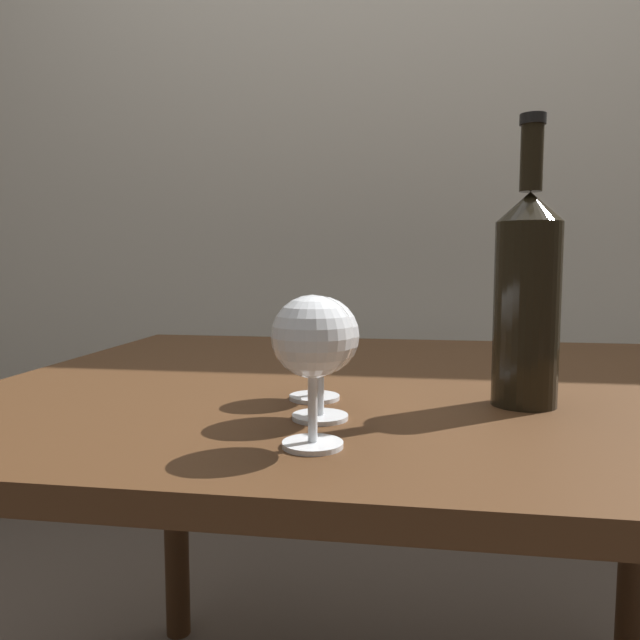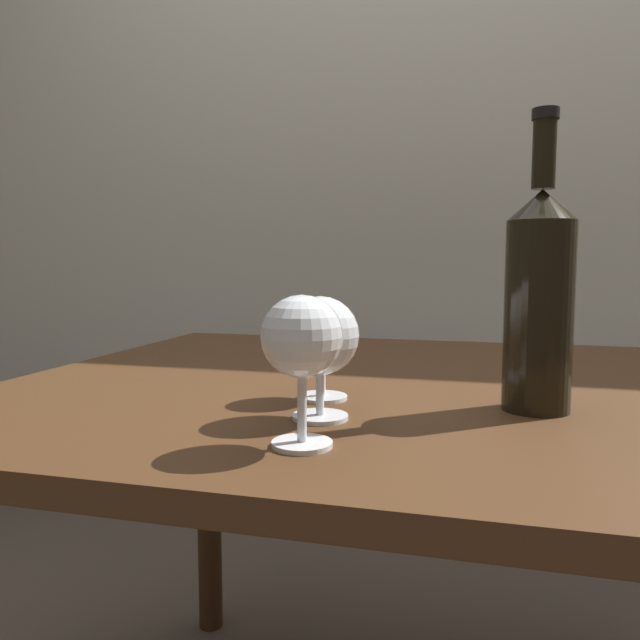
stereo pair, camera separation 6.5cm
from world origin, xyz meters
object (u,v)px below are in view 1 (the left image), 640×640
(wine_bottle, at_px, (527,294))
(wine_glass_white, at_px, (314,331))
(wine_glass_cabernet, at_px, (313,340))
(wine_glass_port, at_px, (320,339))

(wine_bottle, bearing_deg, wine_glass_white, -178.22)
(wine_glass_cabernet, distance_m, wine_glass_white, 0.20)
(wine_glass_cabernet, xyz_separation_m, wine_glass_white, (-0.03, 0.19, -0.01))
(wine_glass_cabernet, bearing_deg, wine_bottle, 41.86)
(wine_glass_port, xyz_separation_m, wine_bottle, (0.23, 0.10, 0.04))
(wine_glass_cabernet, xyz_separation_m, wine_glass_port, (-0.01, 0.10, -0.01))
(wine_glass_cabernet, relative_size, wine_glass_port, 1.05)
(wine_glass_port, distance_m, wine_glass_white, 0.10)
(wine_glass_port, bearing_deg, wine_glass_cabernet, -85.14)
(wine_glass_cabernet, bearing_deg, wine_glass_white, 98.84)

